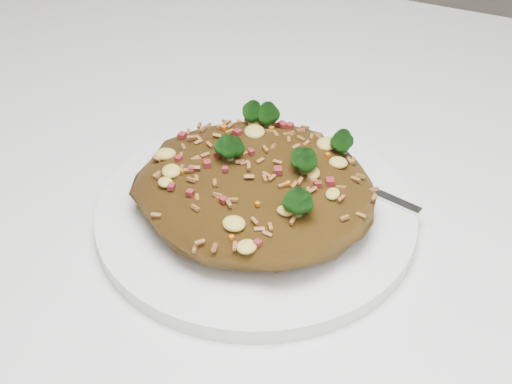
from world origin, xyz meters
TOP-DOWN VIEW (x-y plane):
  - dining_table at (0.00, 0.00)m, footprint 1.20×0.80m
  - plate at (0.00, -0.07)m, footprint 0.26×0.26m
  - fried_rice at (0.00, -0.07)m, footprint 0.19×0.18m
  - fork at (0.06, -0.01)m, footprint 0.16×0.05m

SIDE VIEW (x-z plane):
  - dining_table at x=0.00m, z-range 0.28..1.03m
  - plate at x=0.00m, z-range 0.75..0.76m
  - fork at x=0.06m, z-range 0.76..0.77m
  - fried_rice at x=0.00m, z-range 0.76..0.82m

